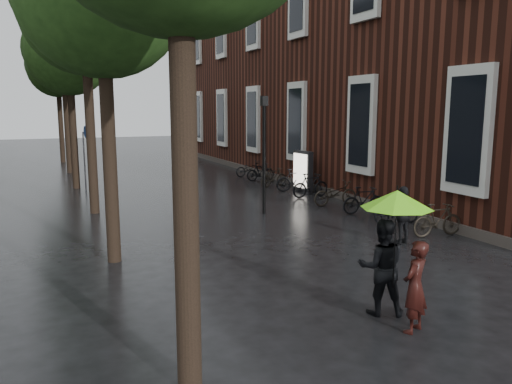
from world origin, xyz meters
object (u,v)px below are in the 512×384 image
person_burgundy (415,287)px  pedestrian_walking (403,215)px  person_black (382,267)px  parked_bicycles (315,187)px  lamp_post (264,143)px  ad_lightbox (303,172)px

person_burgundy → pedestrian_walking: (3.45, 4.37, 0.02)m
person_black → parked_bicycles: bearing=-88.0°
parked_bicycles → pedestrian_walking: bearing=-101.0°
person_burgundy → parked_bicycles: bearing=-137.9°
parked_bicycles → lamp_post: (-3.15, -1.91, 1.98)m
ad_lightbox → pedestrian_walking: bearing=-105.5°
person_burgundy → parked_bicycles: size_ratio=0.11×
person_burgundy → person_black: 0.82m
person_black → ad_lightbox: 13.02m
ad_lightbox → lamp_post: bearing=-139.8°
person_burgundy → person_black: bearing=-112.1°
person_black → lamp_post: (1.69, 8.58, 1.58)m
pedestrian_walking → parked_bicycles: size_ratio=0.11×
ad_lightbox → lamp_post: 5.06m
person_burgundy → ad_lightbox: ad_lightbox is taller
person_black → ad_lightbox: size_ratio=0.96×
person_black → parked_bicycles: (4.83, 10.50, -0.40)m
pedestrian_walking → parked_bicycles: bearing=-111.8°
parked_bicycles → lamp_post: bearing=-148.7°
lamp_post → parked_bicycles: bearing=31.3°
person_burgundy → person_black: size_ratio=0.89×
person_burgundy → pedestrian_walking: bearing=-153.2°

